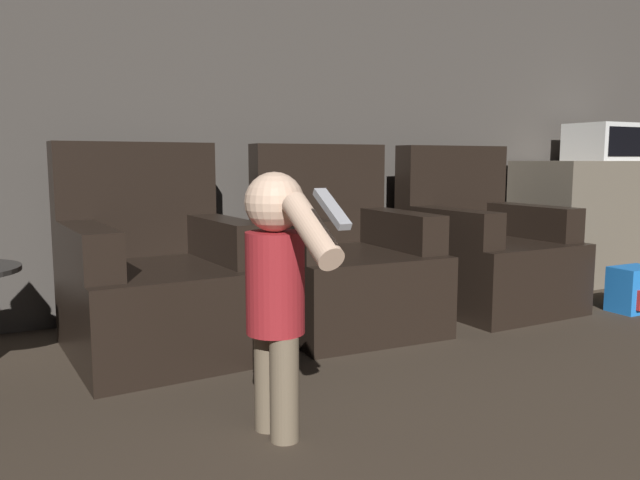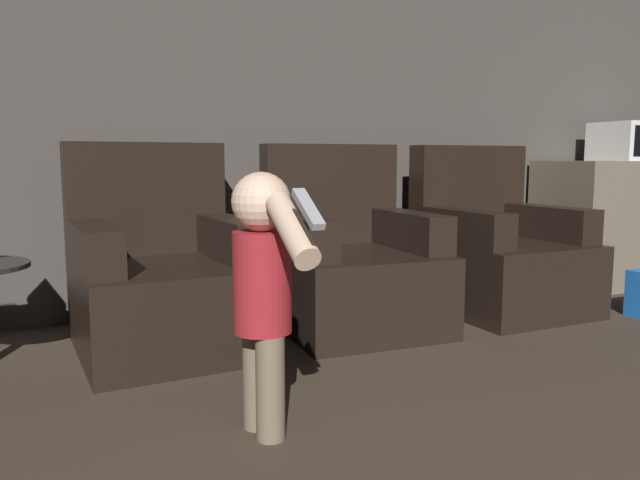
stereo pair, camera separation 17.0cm
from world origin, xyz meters
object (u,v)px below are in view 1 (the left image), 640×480
armchair_right (482,253)px  person_toddler (276,283)px  armchair_left (156,281)px  microwave (606,142)px  armchair_middle (341,265)px  toy_backpack (634,289)px

armchair_right → person_toddler: 2.17m
armchair_left → microwave: size_ratio=1.92×
armchair_middle → person_toddler: bearing=-125.6°
armchair_middle → armchair_right: same height
armchair_left → armchair_right: (1.98, 0.00, 0.00)m
armchair_middle → toy_backpack: bearing=-15.8°
toy_backpack → microwave: size_ratio=0.53×
armchair_left → toy_backpack: bearing=-15.3°
armchair_right → toy_backpack: size_ratio=3.60×
person_toddler → microwave: (3.25, 1.40, 0.51)m
toy_backpack → microwave: bearing=49.1°
armchair_left → microwave: 3.47m
armchair_left → armchair_right: same height
armchair_right → person_toddler: size_ratio=1.14×
toy_backpack → person_toddler: bearing=-167.1°
armchair_left → person_toddler: size_ratio=1.14×
armchair_right → microwave: bearing=9.4°
armchair_left → armchair_middle: (1.00, 0.00, 0.00)m
armchair_middle → toy_backpack: 1.78m
person_toddler → armchair_left: bearing=0.1°
armchair_left → armchair_right: 1.98m
armchair_left → toy_backpack: size_ratio=3.60×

